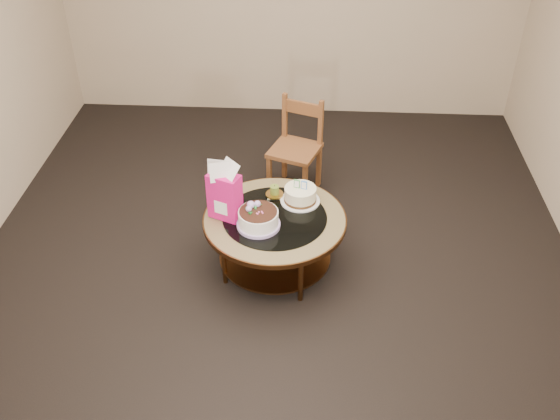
# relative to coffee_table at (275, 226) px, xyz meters

# --- Properties ---
(ground) EXTENTS (5.00, 5.00, 0.00)m
(ground) POSITION_rel_coffee_table_xyz_m (-0.00, 0.00, -0.38)
(ground) COLOR black
(ground) RESTS_ON ground
(room_walls) EXTENTS (4.52, 5.02, 2.61)m
(room_walls) POSITION_rel_coffee_table_xyz_m (-0.00, 0.00, 1.16)
(room_walls) COLOR tan
(room_walls) RESTS_ON ground
(coffee_table) EXTENTS (1.02, 1.02, 0.46)m
(coffee_table) POSITION_rel_coffee_table_xyz_m (0.00, 0.00, 0.00)
(coffee_table) COLOR brown
(coffee_table) RESTS_ON ground
(decorated_cake) EXTENTS (0.30, 0.30, 0.18)m
(decorated_cake) POSITION_rel_coffee_table_xyz_m (-0.11, -0.11, 0.14)
(decorated_cake) COLOR #BE9FE1
(decorated_cake) RESTS_ON coffee_table
(cream_cake) EXTENTS (0.29, 0.29, 0.18)m
(cream_cake) POSITION_rel_coffee_table_xyz_m (0.17, 0.20, 0.14)
(cream_cake) COLOR white
(cream_cake) RESTS_ON coffee_table
(gift_bag) EXTENTS (0.25, 0.22, 0.44)m
(gift_bag) POSITION_rel_coffee_table_xyz_m (-0.34, -0.01, 0.30)
(gift_bag) COLOR #F01683
(gift_bag) RESTS_ON coffee_table
(pillar_candle) EXTENTS (0.13, 0.13, 0.10)m
(pillar_candle) POSITION_rel_coffee_table_xyz_m (-0.02, 0.25, 0.11)
(pillar_candle) COLOR #E1C55C
(pillar_candle) RESTS_ON coffee_table
(dining_chair) EXTENTS (0.49, 0.49, 0.82)m
(dining_chair) POSITION_rel_coffee_table_xyz_m (0.11, 1.03, 0.04)
(dining_chair) COLOR brown
(dining_chair) RESTS_ON ground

